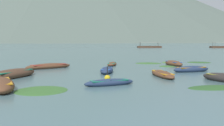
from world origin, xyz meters
name	(u,v)px	position (x,y,z in m)	size (l,w,h in m)	color
ground_plane	(87,42)	(0.00, 1500.00, 0.00)	(6000.00, 6000.00, 0.00)	slate
mountain_3	(194,15)	(666.19, 1581.28, 166.98)	(892.68, 892.68, 333.97)	#4C5B56
rowboat_0	(162,74)	(2.75, 14.05, 0.16)	(1.20, 4.15, 0.49)	brown
rowboat_1	(49,66)	(-6.35, 20.86, 0.18)	(4.52, 3.67, 0.59)	brown
rowboat_2	(12,74)	(-7.98, 14.52, 0.23)	(3.31, 4.77, 0.75)	#4C3323
rowboat_3	(112,64)	(-0.03, 23.38, 0.14)	(1.55, 3.23, 0.42)	brown
rowboat_4	(191,69)	(6.10, 16.84, 0.19)	(3.66, 2.02, 0.60)	navy
rowboat_5	(173,63)	(6.56, 22.77, 0.20)	(1.51, 3.66, 0.63)	brown
rowboat_6	(1,85)	(-7.26, 9.76, 0.23)	(2.55, 4.07, 0.75)	brown
rowboat_7	(107,70)	(-1.10, 16.88, 0.17)	(1.56, 3.45, 0.55)	navy
rowboat_8	(109,83)	(-1.44, 10.57, 0.15)	(3.17, 1.71, 0.46)	navy
ferry_0	(223,47)	(53.39, 97.96, 0.45)	(10.71, 4.47, 2.54)	#4C3323
ferry_1	(149,47)	(23.66, 103.75, 0.45)	(10.30, 4.46, 2.54)	#4C3323
mooring_buoy	(107,78)	(-1.37, 13.02, 0.10)	(0.40, 0.40, 0.98)	yellow
weed_patch_0	(41,91)	(-5.10, 9.21, 0.00)	(2.71, 2.73, 0.14)	#38662D
weed_patch_1	(199,62)	(10.89, 26.07, 0.00)	(2.41, 2.78, 0.14)	#2D5628
weed_patch_2	(167,66)	(5.42, 21.44, 0.00)	(1.73, 1.57, 0.14)	#38662D
weed_patch_3	(170,62)	(7.45, 26.59, 0.00)	(3.17, 1.93, 0.14)	#477033
weed_patch_4	(148,63)	(4.43, 25.39, 0.00)	(3.02, 2.29, 0.14)	#38662D
weed_patch_5	(216,88)	(4.30, 9.13, 0.00)	(3.25, 1.57, 0.14)	#2D5628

